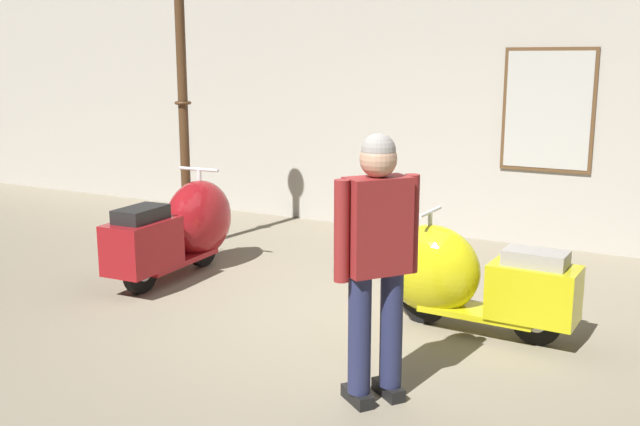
% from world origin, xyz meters
% --- Properties ---
extents(ground_plane, '(60.00, 60.00, 0.00)m').
position_xyz_m(ground_plane, '(0.00, 0.00, 0.00)').
color(ground_plane, gray).
extents(showroom_back_wall, '(18.00, 0.24, 3.63)m').
position_xyz_m(showroom_back_wall, '(0.00, 3.52, 1.82)').
color(showroom_back_wall, '#ADA89E').
rests_on(showroom_back_wall, ground).
extents(scooter_0, '(0.61, 1.77, 1.07)m').
position_xyz_m(scooter_0, '(-1.97, 0.51, 0.49)').
color(scooter_0, black).
rests_on(scooter_0, ground).
extents(scooter_1, '(1.60, 0.54, 0.97)m').
position_xyz_m(scooter_1, '(1.02, 0.34, 0.44)').
color(scooter_1, black).
rests_on(scooter_1, ground).
extents(lamppost, '(0.28, 0.28, 3.18)m').
position_xyz_m(lamppost, '(-2.61, 1.37, 1.65)').
color(lamppost, '#472D19').
rests_on(lamppost, ground).
extents(visitor_0, '(0.43, 0.49, 1.74)m').
position_xyz_m(visitor_0, '(0.94, -1.17, 1.01)').
color(visitor_0, black).
rests_on(visitor_0, ground).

